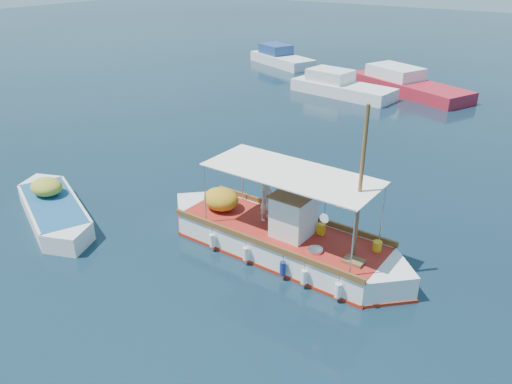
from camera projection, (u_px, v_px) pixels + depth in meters
The scene contains 6 objects.
ground at pixel (275, 238), 17.08m from camera, with size 160.00×160.00×0.00m, color black.
fishing_caique at pixel (279, 238), 16.14m from camera, with size 9.09×2.66×5.54m.
dinghy at pixel (54, 211), 18.22m from camera, with size 5.65×3.38×1.51m.
bg_boat_nw at pixel (340, 88), 33.99m from camera, with size 7.33×3.20×1.80m.
bg_boat_n at pixel (405, 85), 34.66m from camera, with size 9.38×6.13×1.80m.
bg_boat_far_w at pixel (281, 59), 43.13m from camera, with size 6.93×4.65×1.80m.
Camera 1 is at (7.81, -12.46, 8.85)m, focal length 35.00 mm.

